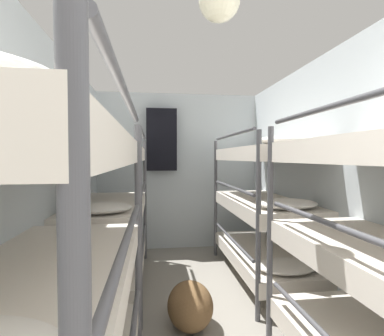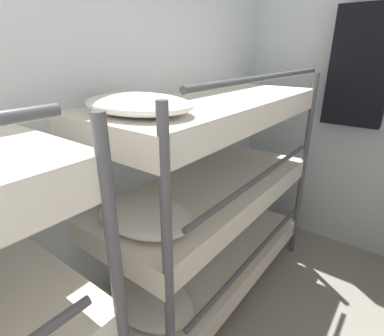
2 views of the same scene
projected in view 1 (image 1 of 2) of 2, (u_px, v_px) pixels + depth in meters
The scene contains 9 objects.
wall_left at pixel (29, 188), 2.06m from camera, with size 0.06×4.78×2.34m.
wall_right at pixel (357, 184), 2.37m from camera, with size 0.06×4.78×2.34m.
wall_back at pixel (178, 171), 4.55m from camera, with size 2.51×0.06×2.34m.
bunk_stack_left_near at pixel (36, 294), 1.16m from camera, with size 0.73×1.75×1.64m.
bunk_stack_left_far at pixel (109, 209), 3.10m from camera, with size 0.73×1.75×1.64m.
bunk_stack_right_far at pixel (263, 205), 3.32m from camera, with size 0.73×1.75×1.64m.
duffel_bag at pixel (190, 305), 2.41m from camera, with size 0.37×0.47×0.37m.
hanging_coat at pixel (162, 140), 4.35m from camera, with size 0.44×0.12×0.90m.
ceiling_light at pixel (219, 0), 1.71m from camera, with size 0.24×0.24×0.24m.
Camera 1 is at (-0.38, 0.15, 1.37)m, focal length 28.00 mm.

